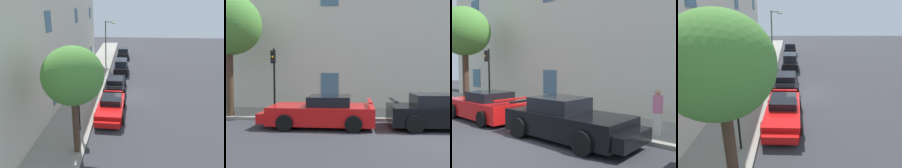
# 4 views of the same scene
# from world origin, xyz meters

# --- Properties ---
(ground_plane) EXTENTS (80.00, 80.00, 0.00)m
(ground_plane) POSITION_xyz_m (0.00, 0.00, 0.00)
(ground_plane) COLOR #333338
(sidewalk) EXTENTS (60.00, 3.32, 0.14)m
(sidewalk) POSITION_xyz_m (0.00, 4.22, 0.07)
(sidewalk) COLOR gray
(sidewalk) RESTS_ON ground
(building_facade) EXTENTS (32.53, 4.51, 12.42)m
(building_facade) POSITION_xyz_m (0.00, 7.89, 6.23)
(building_facade) COLOR beige
(building_facade) RESTS_ON ground
(sportscar_red_lead) EXTENTS (4.99, 2.34, 1.37)m
(sportscar_red_lead) POSITION_xyz_m (-4.41, 1.39, 0.61)
(sportscar_red_lead) COLOR red
(sportscar_red_lead) RESTS_ON ground
(sportscar_yellow_flank) EXTENTS (4.97, 2.15, 1.47)m
(sportscar_yellow_flank) POSITION_xyz_m (1.11, 1.35, 0.65)
(sportscar_yellow_flank) COLOR black
(sportscar_yellow_flank) RESTS_ON ground
(tree_near_kerb) EXTENTS (3.33, 3.33, 6.31)m
(tree_near_kerb) POSITION_xyz_m (-9.29, 2.97, 4.82)
(tree_near_kerb) COLOR #473323
(tree_near_kerb) RESTS_ON sidewalk
(traffic_light) EXTENTS (0.22, 0.36, 3.50)m
(traffic_light) POSITION_xyz_m (-7.03, 3.23, 2.54)
(traffic_light) COLOR black
(traffic_light) RESTS_ON sidewalk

